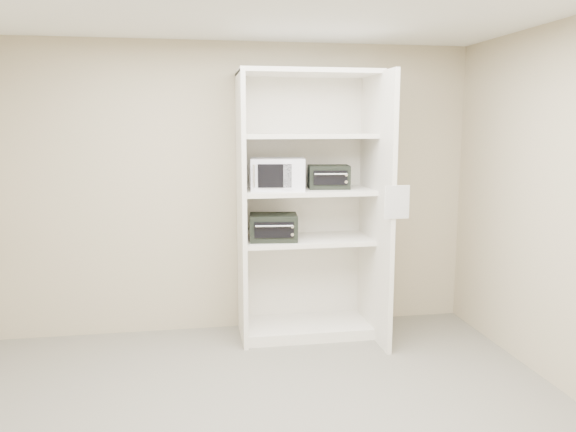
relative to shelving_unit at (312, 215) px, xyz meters
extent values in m
cube|color=tan|center=(-0.67, 0.30, 0.22)|extent=(4.50, 0.02, 2.70)
cube|color=tan|center=(-0.67, -3.70, 0.22)|extent=(4.50, 0.02, 2.70)
cube|color=white|center=(-0.65, -0.02, 0.07)|extent=(0.04, 0.60, 2.40)
cube|color=white|center=(0.55, -0.17, 0.07)|extent=(0.04, 0.90, 2.40)
cube|color=white|center=(-0.05, 0.28, 0.07)|extent=(1.24, 0.02, 2.40)
cube|color=white|center=(-0.05, 0.00, -1.08)|extent=(1.16, 0.56, 0.10)
cube|color=white|center=(-0.05, 0.00, -0.23)|extent=(1.16, 0.56, 0.04)
cube|color=white|center=(-0.05, 0.00, 0.22)|extent=(1.16, 0.56, 0.04)
cube|color=white|center=(-0.05, 0.00, 0.72)|extent=(1.16, 0.56, 0.04)
cube|color=white|center=(-0.05, 0.00, 1.27)|extent=(1.24, 0.60, 0.04)
cube|color=white|center=(-0.32, -0.01, 0.38)|extent=(0.52, 0.42, 0.28)
cube|color=black|center=(0.16, 0.03, 0.35)|extent=(0.40, 0.32, 0.21)
cube|color=black|center=(-0.36, -0.05, -0.09)|extent=(0.45, 0.36, 0.23)
cube|color=white|center=(0.58, -0.63, 0.19)|extent=(0.21, 0.02, 0.27)
camera|label=1|loc=(-1.07, -4.97, 0.81)|focal=35.00mm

